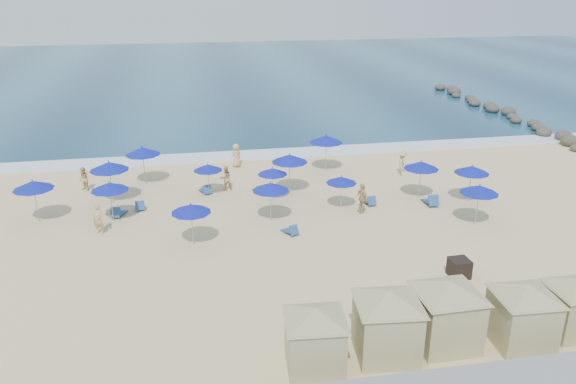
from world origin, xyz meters
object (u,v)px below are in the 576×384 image
object	(u,v)px
umbrella_2	(142,151)
beachgoer_2	(362,198)
rock_jetty	(498,110)
beachgoer_1	(226,178)
umbrella_5	(273,171)
trash_bin	(459,268)
umbrella_7	(290,158)
umbrella_10	(472,170)
umbrella_4	(208,167)
umbrella_9	(326,139)
umbrella_13	(421,165)
cabana_2	(447,304)
cabana_1	(388,314)
beachgoer_4	(236,155)
umbrella_0	(109,166)
cabana_3	(524,306)
beachgoer_0	(98,219)
beachgoer_5	(84,179)
umbrella_6	(271,187)
umbrella_11	(479,189)
umbrella_3	(191,208)
cabana_4	(575,298)
umbrella_1	(109,186)
beachgoer_3	(402,163)
umbrella_8	(341,180)
umbrella_12	(33,185)
cabana_0	(315,330)

from	to	relation	value
umbrella_2	beachgoer_2	xyz separation A→B (m)	(12.66, -7.20, -1.38)
rock_jetty	beachgoer_1	bearing A→B (deg)	-149.93
umbrella_5	beachgoer_2	size ratio (longest dim) A/B	1.18
trash_bin	umbrella_7	world-z (taller)	umbrella_7
umbrella_10	umbrella_4	bearing A→B (deg)	165.29
umbrella_9	umbrella_13	distance (m)	7.57
cabana_2	beachgoer_2	bearing A→B (deg)	86.60
cabana_1	cabana_2	xyz separation A→B (m)	(2.36, 0.21, 0.01)
trash_bin	beachgoer_4	bearing A→B (deg)	113.58
rock_jetty	cabana_1	distance (m)	42.00
umbrella_0	beachgoer_2	size ratio (longest dim) A/B	1.50
umbrella_9	beachgoer_1	distance (m)	7.82
cabana_3	umbrella_5	world-z (taller)	cabana_3
umbrella_5	beachgoer_2	distance (m)	5.69
umbrella_0	beachgoer_1	world-z (taller)	umbrella_0
beachgoer_0	beachgoer_5	world-z (taller)	beachgoer_0
umbrella_9	umbrella_13	xyz separation A→B (m)	(4.44, -6.13, -0.17)
beachgoer_1	umbrella_10	bearing A→B (deg)	148.12
beachgoer_5	umbrella_6	bearing A→B (deg)	14.07
umbrella_6	umbrella_11	xyz separation A→B (m)	(11.08, -2.55, 0.04)
umbrella_5	beachgoer_0	size ratio (longest dim) A/B	1.21
umbrella_3	umbrella_6	world-z (taller)	umbrella_6
cabana_4	beachgoer_1	bearing A→B (deg)	123.63
umbrella_11	beachgoer_1	bearing A→B (deg)	148.91
cabana_3	umbrella_1	xyz separation A→B (m)	(-16.18, 14.43, 0.49)
umbrella_3	beachgoer_0	world-z (taller)	umbrella_3
umbrella_1	beachgoer_3	xyz separation A→B (m)	(18.83, 4.40, -1.20)
umbrella_0	umbrella_8	size ratio (longest dim) A/B	1.29
rock_jetty	beachgoer_0	bearing A→B (deg)	-148.38
cabana_1	umbrella_8	xyz separation A→B (m)	(2.07, 13.60, 0.12)
cabana_1	cabana_3	size ratio (longest dim) A/B	1.06
umbrella_3	beachgoer_4	distance (m)	12.73
umbrella_10	beachgoer_4	bearing A→B (deg)	144.99
umbrella_2	beachgoer_3	xyz separation A→B (m)	(17.37, -1.46, -1.41)
umbrella_2	beachgoer_2	bearing A→B (deg)	-29.63
umbrella_1	umbrella_11	world-z (taller)	umbrella_11
umbrella_11	umbrella_12	xyz separation A→B (m)	(-23.93, 4.80, 0.10)
umbrella_10	beachgoer_0	xyz separation A→B (m)	(-21.57, -0.71, -1.21)
umbrella_3	umbrella_7	bearing A→B (deg)	45.90
umbrella_6	beachgoer_1	size ratio (longest dim) A/B	1.48
umbrella_11	beachgoer_4	world-z (taller)	umbrella_11
umbrella_9	umbrella_10	world-z (taller)	umbrella_9
cabana_4	beachgoer_1	distance (m)	21.49
cabana_3	beachgoer_1	xyz separation A→B (m)	(-9.54, 18.20, -0.78)
cabana_4	umbrella_9	distance (m)	20.99
umbrella_6	beachgoer_1	xyz separation A→B (m)	(-2.10, 5.40, -1.25)
trash_bin	umbrella_0	size ratio (longest dim) A/B	0.32
umbrella_7	beachgoer_1	size ratio (longest dim) A/B	1.64
umbrella_3	umbrella_5	size ratio (longest dim) A/B	1.11
cabana_0	cabana_2	world-z (taller)	cabana_2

